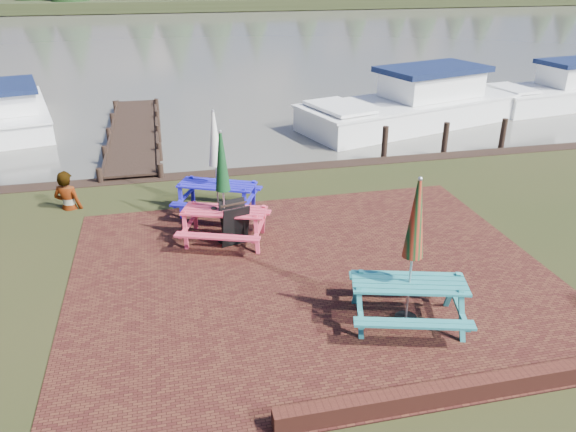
# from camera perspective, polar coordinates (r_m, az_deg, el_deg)

# --- Properties ---
(ground) EXTENTS (120.00, 120.00, 0.00)m
(ground) POSITION_cam_1_polar(r_m,az_deg,el_deg) (9.88, 4.09, -9.03)
(ground) COLOR black
(ground) RESTS_ON ground
(paving) EXTENTS (9.00, 7.50, 0.02)m
(paving) POSITION_cam_1_polar(r_m,az_deg,el_deg) (10.69, 2.56, -6.10)
(paving) COLOR #361411
(paving) RESTS_ON ground
(brick_wall) EXTENTS (6.21, 1.79, 0.30)m
(brick_wall) POSITION_cam_1_polar(r_m,az_deg,el_deg) (8.90, 22.65, -14.30)
(brick_wall) COLOR #4C1E16
(brick_wall) RESTS_ON ground
(water) EXTENTS (120.00, 60.00, 0.02)m
(water) POSITION_cam_1_polar(r_m,az_deg,el_deg) (45.24, -9.98, 17.37)
(water) COLOR #4B4840
(water) RESTS_ON ground
(picnic_table_teal) EXTENTS (2.19, 2.05, 2.53)m
(picnic_table_teal) POSITION_cam_1_polar(r_m,az_deg,el_deg) (9.18, 12.30, -5.94)
(picnic_table_teal) COLOR teal
(picnic_table_teal) RESTS_ON ground
(picnic_table_red) EXTENTS (2.16, 2.05, 2.40)m
(picnic_table_red) POSITION_cam_1_polar(r_m,az_deg,el_deg) (11.67, -6.52, 1.12)
(picnic_table_red) COLOR #D73751
(picnic_table_red) RESTS_ON ground
(picnic_table_blue) EXTENTS (2.26, 2.16, 2.45)m
(picnic_table_blue) POSITION_cam_1_polar(r_m,az_deg,el_deg) (13.03, -7.25, 3.73)
(picnic_table_blue) COLOR #1F19C0
(picnic_table_blue) RESTS_ON ground
(chalkboard) EXTENTS (0.61, 0.67, 0.92)m
(chalkboard) POSITION_cam_1_polar(r_m,az_deg,el_deg) (11.68, -5.43, -0.78)
(chalkboard) COLOR black
(chalkboard) RESTS_ON ground
(jetty) EXTENTS (1.76, 9.08, 1.00)m
(jetty) POSITION_cam_1_polar(r_m,az_deg,el_deg) (19.88, -15.35, 8.15)
(jetty) COLOR black
(jetty) RESTS_ON ground
(boat_jetty) EXTENTS (3.62, 6.79, 1.87)m
(boat_jetty) POSITION_cam_1_polar(r_m,az_deg,el_deg) (23.16, -26.07, 9.44)
(boat_jetty) COLOR white
(boat_jetty) RESTS_ON ground
(boat_near) EXTENTS (8.89, 5.21, 2.28)m
(boat_near) POSITION_cam_1_polar(r_m,az_deg,el_deg) (21.70, 12.60, 10.77)
(boat_near) COLOR white
(boat_near) RESTS_ON ground
(boat_far) EXTENTS (6.95, 3.35, 2.08)m
(boat_far) POSITION_cam_1_polar(r_m,az_deg,el_deg) (26.49, 26.03, 11.24)
(boat_far) COLOR white
(boat_far) RESTS_ON ground
(person) EXTENTS (0.80, 0.67, 1.88)m
(person) POSITION_cam_1_polar(r_m,az_deg,el_deg) (14.17, -21.89, 4.18)
(person) COLOR gray
(person) RESTS_ON ground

